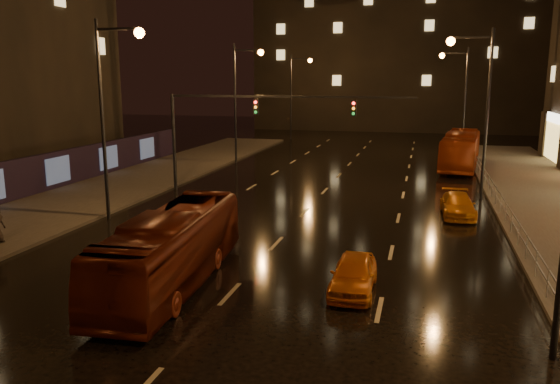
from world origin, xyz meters
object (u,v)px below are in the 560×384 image
object	(u,v)px
bus_red	(172,249)
taxi_far	(458,205)
taxi_near	(353,274)
bus_curb	(461,150)

from	to	relation	value
bus_red	taxi_far	size ratio (longest dim) A/B	2.35
bus_red	taxi_near	size ratio (longest dim) A/B	2.63
bus_red	bus_curb	world-z (taller)	bus_curb
bus_curb	taxi_near	distance (m)	29.09
bus_red	taxi_near	bearing A→B (deg)	4.88
taxi_far	bus_red	bearing A→B (deg)	-130.79
bus_red	taxi_far	world-z (taller)	bus_red
bus_curb	taxi_near	bearing A→B (deg)	-93.28
taxi_near	bus_curb	bearing A→B (deg)	79.16
bus_curb	taxi_near	xyz separation A→B (m)	(-5.00, -28.64, -0.88)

